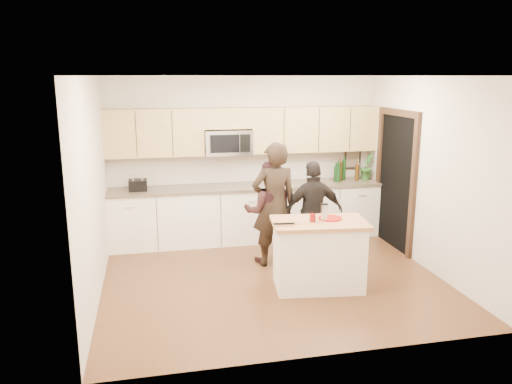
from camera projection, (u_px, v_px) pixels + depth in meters
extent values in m
plane|color=#53301C|center=(272.00, 278.00, 6.83)|extent=(4.50, 4.50, 0.00)
cube|color=beige|center=(244.00, 158.00, 8.43)|extent=(4.50, 0.02, 2.70)
cube|color=beige|center=(325.00, 225.00, 4.62)|extent=(4.50, 0.02, 2.70)
cube|color=beige|center=(93.00, 190.00, 6.07)|extent=(0.02, 4.00, 2.70)
cube|color=beige|center=(428.00, 175.00, 6.98)|extent=(0.02, 4.00, 2.70)
cube|color=white|center=(274.00, 76.00, 6.22)|extent=(4.50, 4.00, 0.02)
cube|color=white|center=(248.00, 214.00, 8.34)|extent=(4.50, 0.62, 0.90)
cube|color=#73644C|center=(248.00, 187.00, 8.22)|extent=(4.50, 0.66, 0.04)
cube|color=tan|center=(154.00, 133.00, 7.86)|extent=(1.55, 0.33, 0.75)
cube|color=tan|center=(314.00, 129.00, 8.40)|extent=(2.17, 0.33, 0.75)
cube|color=tan|center=(227.00, 118.00, 8.05)|extent=(0.78, 0.33, 0.33)
cube|color=silver|center=(228.00, 142.00, 8.11)|extent=(0.76, 0.40, 0.40)
cube|color=black|center=(225.00, 144.00, 7.90)|extent=(0.47, 0.01, 0.29)
cube|color=black|center=(245.00, 143.00, 7.96)|extent=(0.17, 0.01, 0.29)
cube|color=black|center=(396.00, 183.00, 7.91)|extent=(0.02, 1.05, 2.10)
cube|color=black|center=(413.00, 191.00, 7.35)|extent=(0.06, 0.10, 2.10)
cube|color=black|center=(379.00, 176.00, 8.45)|extent=(0.06, 0.10, 2.10)
cube|color=black|center=(399.00, 113.00, 7.65)|extent=(0.06, 1.25, 0.10)
cube|color=black|center=(352.00, 158.00, 8.83)|extent=(0.30, 0.03, 0.38)
cube|color=tan|center=(353.00, 158.00, 8.81)|extent=(0.24, 0.00, 0.32)
cube|color=white|center=(192.00, 207.00, 7.79)|extent=(0.34, 0.01, 0.48)
cube|color=white|center=(190.00, 188.00, 8.01)|extent=(0.34, 0.60, 0.01)
cube|color=white|center=(319.00, 256.00, 6.44)|extent=(1.17, 0.77, 0.85)
cube|color=#B07B49|center=(320.00, 223.00, 6.34)|extent=(1.28, 0.84, 0.05)
cylinder|color=maroon|center=(330.00, 218.00, 6.43)|extent=(0.30, 0.30, 0.02)
cube|color=silver|center=(324.00, 212.00, 6.32)|extent=(0.07, 0.05, 0.19)
cube|color=black|center=(324.00, 204.00, 6.30)|extent=(0.08, 0.06, 0.02)
cylinder|color=maroon|center=(313.00, 218.00, 6.30)|extent=(0.08, 0.08, 0.10)
cube|color=#B07B49|center=(285.00, 222.00, 6.26)|extent=(0.24, 0.19, 0.02)
cube|color=black|center=(284.00, 224.00, 6.12)|extent=(0.25, 0.06, 0.02)
cube|color=silver|center=(294.00, 223.00, 6.19)|extent=(0.20, 0.05, 0.01)
cube|color=black|center=(138.00, 185.00, 7.83)|extent=(0.28, 0.24, 0.17)
cube|color=silver|center=(133.00, 180.00, 7.79)|extent=(0.03, 0.17, 0.00)
cube|color=silver|center=(142.00, 179.00, 7.82)|extent=(0.03, 0.17, 0.00)
cylinder|color=black|center=(336.00, 172.00, 8.48)|extent=(0.07, 0.07, 0.32)
cylinder|color=#3E250B|center=(340.00, 170.00, 8.54)|extent=(0.08, 0.08, 0.39)
cylinder|color=#A0977D|center=(338.00, 172.00, 8.53)|extent=(0.06, 0.06, 0.30)
cylinder|color=black|center=(344.00, 168.00, 8.60)|extent=(0.07, 0.07, 0.41)
cylinder|color=#3E250B|center=(357.00, 171.00, 8.56)|extent=(0.07, 0.07, 0.34)
cylinder|color=#A0977D|center=(358.00, 169.00, 8.68)|extent=(0.07, 0.07, 0.35)
cylinder|color=black|center=(338.00, 171.00, 8.43)|extent=(0.07, 0.07, 0.38)
imported|color=#316528|center=(366.00, 166.00, 8.63)|extent=(0.32, 0.33, 0.46)
imported|color=black|center=(274.00, 205.00, 7.13)|extent=(0.67, 0.46, 1.80)
imported|color=black|center=(268.00, 212.00, 7.29)|extent=(0.84, 0.71, 1.51)
imported|color=black|center=(313.00, 213.00, 7.25)|extent=(0.89, 0.38, 1.52)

